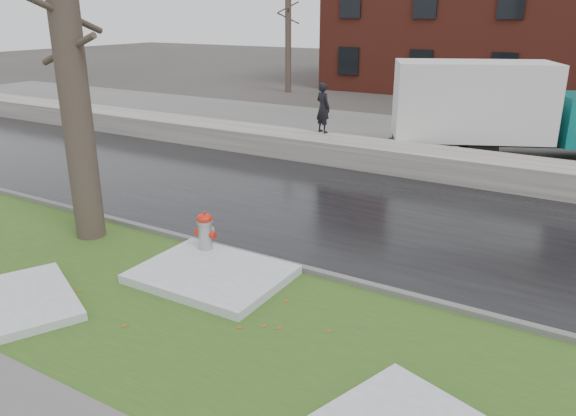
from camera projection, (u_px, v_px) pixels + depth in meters
The scene contains 15 objects.
ground at pixel (228, 282), 10.06m from camera, with size 120.00×120.00×0.00m, color #47423D.
verge at pixel (181, 311), 9.04m from camera, with size 60.00×4.50×0.04m, color #2D521B.
road at pixel (339, 209), 13.69m from camera, with size 60.00×7.00×0.03m, color black.
parking_lot at pixel (442, 143), 20.56m from camera, with size 60.00×9.00×0.03m, color slate.
curb at pixel (259, 258), 10.84m from camera, with size 60.00×0.15×0.14m, color slate.
snowbank at pixel (401, 158), 16.96m from camera, with size 60.00×1.60×0.75m, color #BDB6AD.
brick_building at pixel (573, 3), 31.66m from camera, with size 26.00×12.00×10.00m, color maroon.
bg_tree_left at pixel (288, 34), 32.57m from camera, with size 1.40×1.62×6.50m.
bg_tree_center at pixel (411, 34), 32.88m from camera, with size 1.40×1.62×6.50m.
fire_hydrant at pixel (205, 233), 10.85m from camera, with size 0.45×0.40×0.93m.
tree at pixel (69, 54), 10.80m from camera, with size 1.55×1.86×7.49m.
box_truck at pixel (503, 109), 17.95m from camera, with size 9.06×5.27×3.10m.
worker at pixel (323, 108), 18.51m from camera, with size 0.60×0.39×1.64m, color black.
snow_patch_near at pixel (212, 274), 10.07m from camera, with size 2.60×2.00×0.16m, color silver.
snow_patch_far at pixel (20, 301), 9.15m from camera, with size 2.20×1.60×0.14m, color silver.
Camera 1 is at (5.59, -7.19, 4.58)m, focal length 35.00 mm.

